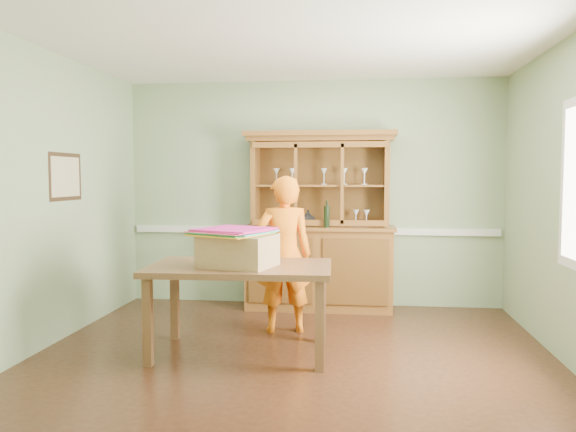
# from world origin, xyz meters

# --- Properties ---
(floor) EXTENTS (4.50, 4.50, 0.00)m
(floor) POSITION_xyz_m (0.00, 0.00, 0.00)
(floor) COLOR #452716
(floor) RESTS_ON ground
(ceiling) EXTENTS (4.50, 4.50, 0.00)m
(ceiling) POSITION_xyz_m (0.00, 0.00, 2.70)
(ceiling) COLOR white
(ceiling) RESTS_ON wall_back
(wall_back) EXTENTS (4.50, 0.00, 4.50)m
(wall_back) POSITION_xyz_m (0.00, 2.00, 1.35)
(wall_back) COLOR #89A37A
(wall_back) RESTS_ON floor
(wall_left) EXTENTS (0.00, 4.00, 4.00)m
(wall_left) POSITION_xyz_m (-2.25, 0.00, 1.35)
(wall_left) COLOR #89A37A
(wall_left) RESTS_ON floor
(wall_right) EXTENTS (0.00, 4.00, 4.00)m
(wall_right) POSITION_xyz_m (2.25, 0.00, 1.35)
(wall_right) COLOR #89A37A
(wall_right) RESTS_ON floor
(wall_front) EXTENTS (4.50, 0.00, 4.50)m
(wall_front) POSITION_xyz_m (0.00, -2.00, 1.35)
(wall_front) COLOR #89A37A
(wall_front) RESTS_ON floor
(chair_rail) EXTENTS (4.41, 0.05, 0.08)m
(chair_rail) POSITION_xyz_m (0.00, 1.98, 0.90)
(chair_rail) COLOR silver
(chair_rail) RESTS_ON wall_back
(framed_map) EXTENTS (0.03, 0.60, 0.46)m
(framed_map) POSITION_xyz_m (-2.23, 0.30, 1.55)
(framed_map) COLOR #352415
(framed_map) RESTS_ON wall_left
(china_hutch) EXTENTS (1.77, 0.58, 2.08)m
(china_hutch) POSITION_xyz_m (0.10, 1.76, 0.73)
(china_hutch) COLOR brown
(china_hutch) RESTS_ON floor
(dining_table) EXTENTS (1.61, 1.00, 0.79)m
(dining_table) POSITION_xyz_m (-0.46, -0.03, 0.69)
(dining_table) COLOR brown
(dining_table) RESTS_ON floor
(cardboard_box) EXTENTS (0.68, 0.60, 0.27)m
(cardboard_box) POSITION_xyz_m (-0.46, -0.11, 0.92)
(cardboard_box) COLOR tan
(cardboard_box) RESTS_ON dining_table
(kite_stack) EXTENTS (0.73, 0.73, 0.05)m
(kite_stack) POSITION_xyz_m (-0.50, -0.11, 1.09)
(kite_stack) COLOR #FFA120
(kite_stack) RESTS_ON cardboard_box
(person) EXTENTS (0.64, 0.49, 1.56)m
(person) POSITION_xyz_m (-0.18, 0.72, 0.78)
(person) COLOR orange
(person) RESTS_ON floor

